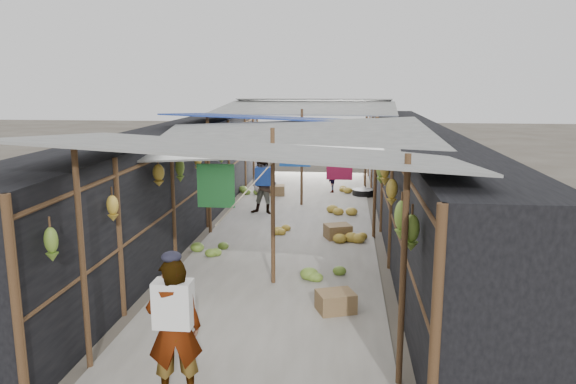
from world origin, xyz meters
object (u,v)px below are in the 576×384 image
(black_basin, at_px, (363,192))
(vendor_seated, at_px, (331,179))
(vendor_elderly, at_px, (174,329))
(crate_near, at_px, (336,302))
(shopper_blue, at_px, (264,186))

(black_basin, relative_size, vendor_seated, 0.73)
(vendor_seated, bearing_deg, vendor_elderly, -15.36)
(crate_near, relative_size, black_basin, 0.83)
(black_basin, xyz_separation_m, vendor_seated, (-0.94, 0.31, 0.34))
(vendor_elderly, xyz_separation_m, shopper_blue, (-0.28, 8.40, -0.06))
(black_basin, bearing_deg, vendor_seated, 161.83)
(black_basin, relative_size, vendor_elderly, 0.40)
(vendor_elderly, xyz_separation_m, vendor_seated, (1.35, 11.31, -0.35))
(shopper_blue, bearing_deg, crate_near, -58.97)
(crate_near, relative_size, vendor_elderly, 0.34)
(black_basin, height_order, shopper_blue, shopper_blue)
(crate_near, distance_m, shopper_blue, 6.31)
(black_basin, height_order, vendor_elderly, vendor_elderly)
(crate_near, height_order, vendor_elderly, vendor_elderly)
(vendor_seated, bearing_deg, shopper_blue, -37.86)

